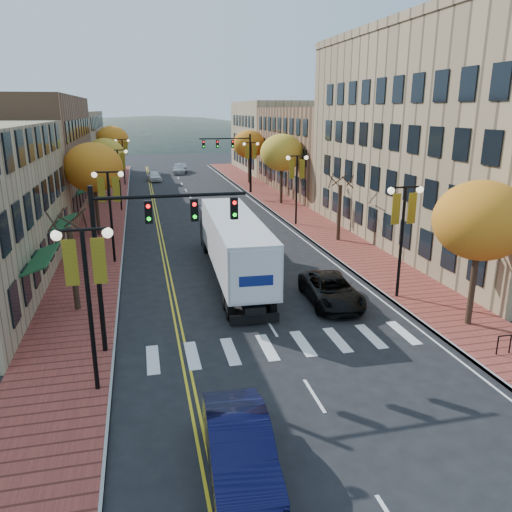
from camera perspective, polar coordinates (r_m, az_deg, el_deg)
ground at (r=20.13m, az=4.72°, el=-12.67°), size 200.00×200.00×0.00m
sidewalk_left at (r=50.27m, az=-16.84°, el=4.59°), size 4.00×85.00×0.15m
sidewalk_right at (r=52.22m, az=3.33°, el=5.69°), size 4.00×85.00×0.15m
building_left_mid at (r=54.10m, az=-25.72°, el=10.31°), size 12.00×24.00×11.00m
building_left_far at (r=78.70m, az=-21.91°, el=11.61°), size 12.00×26.00×9.50m
building_right_near at (r=40.65m, az=23.73°, el=11.88°), size 15.00×28.00×15.00m
building_right_mid at (r=63.62m, az=9.35°, el=11.91°), size 15.00×24.00×10.00m
building_right_far at (r=84.32m, az=3.59°, el=13.49°), size 15.00×20.00×11.00m
tree_left_a at (r=26.05m, az=-20.13°, el=-1.39°), size 0.28×0.28×4.20m
tree_left_b at (r=41.08m, az=-18.11°, el=9.58°), size 4.48×4.48×7.21m
tree_left_c at (r=57.00m, az=-16.84°, el=10.99°), size 4.16×4.16×6.69m
tree_left_d at (r=74.90m, az=-16.12°, el=12.61°), size 4.61×4.61×7.42m
tree_right_a at (r=24.16m, az=24.32°, el=3.70°), size 4.16×4.16×6.69m
tree_right_b at (r=38.37m, az=9.49°, el=4.89°), size 0.28×0.28×4.20m
tree_right_c at (r=52.92m, az=2.96°, el=11.71°), size 4.48×4.48×7.21m
tree_right_d at (r=68.42m, az=-0.81°, el=12.66°), size 4.35×4.35×7.00m
lamp_left_a at (r=17.69m, az=-18.78°, el=-2.52°), size 1.96×0.36×6.05m
lamp_left_b at (r=33.22m, az=-16.39°, el=6.27°), size 1.96×0.36×6.05m
lamp_left_c at (r=51.04m, az=-15.44°, el=9.68°), size 1.96×0.36×6.05m
lamp_left_d at (r=68.95m, az=-14.98°, el=11.32°), size 1.96×0.36×6.05m
lamp_right_a at (r=26.75m, az=16.46°, el=3.93°), size 1.96×0.36×6.05m
lamp_right_b at (r=43.09m, az=4.69°, el=9.07°), size 1.96×0.36×6.05m
lamp_right_c at (r=60.38m, az=-0.58°, el=11.22°), size 1.96×0.36×6.05m
traffic_mast_near at (r=20.29m, az=-12.53°, el=2.20°), size 6.10×0.35×7.00m
traffic_mast_far at (r=59.92m, az=-2.51°, el=11.77°), size 6.10×0.34×7.00m
semi_truck at (r=29.74m, az=-2.82°, el=1.86°), size 3.09×15.82×3.93m
navy_sedan at (r=14.70m, az=-1.87°, el=-21.09°), size 1.99×5.05×1.64m
black_suv at (r=26.31m, az=8.58°, el=-3.86°), size 2.75×5.41×1.46m
car_far_white at (r=72.71m, az=-11.56°, el=8.94°), size 2.08×4.33×1.43m
car_far_silver at (r=80.76m, az=-8.84°, el=9.79°), size 2.25×5.05×1.44m
car_far_oncoming at (r=82.93m, az=-8.48°, el=9.96°), size 1.71×4.30×1.39m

